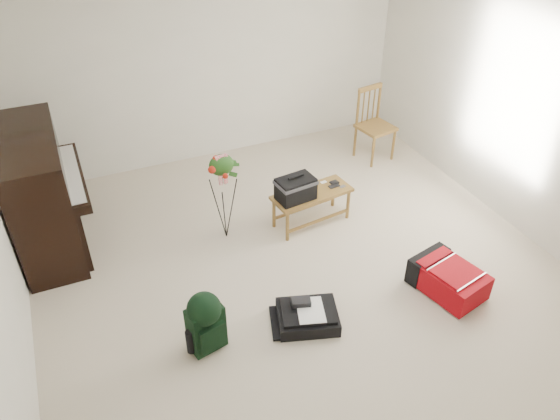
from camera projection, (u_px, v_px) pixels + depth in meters
name	position (u px, v px, depth m)	size (l,w,h in m)	color
floor	(305.00, 279.00, 5.35)	(5.00, 5.50, 0.01)	beige
ceiling	(315.00, 21.00, 3.90)	(5.00, 5.50, 0.01)	white
wall_back	(211.00, 63.00, 6.68)	(5.00, 0.04, 2.50)	silver
wall_right	(534.00, 118.00, 5.44)	(0.04, 5.50, 2.50)	silver
piano	(42.00, 195.00, 5.49)	(0.71, 1.50, 1.25)	black
bench	(300.00, 189.00, 5.79)	(0.92, 0.46, 0.68)	olive
dining_chair	(375.00, 125.00, 7.05)	(0.48, 0.48, 0.95)	olive
red_suitcase	(445.00, 276.00, 5.18)	(0.58, 0.75, 0.28)	#B30713
black_duffel	(307.00, 316.00, 4.85)	(0.63, 0.56, 0.22)	black
green_backpack	(205.00, 320.00, 4.48)	(0.33, 0.30, 0.59)	black
flower_stand	(224.00, 197.00, 5.62)	(0.37, 0.37, 1.04)	black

